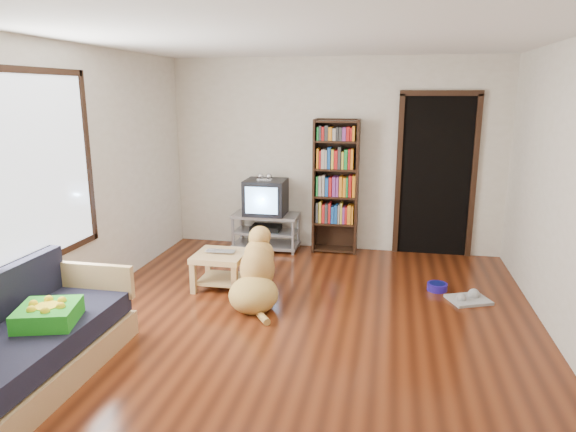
% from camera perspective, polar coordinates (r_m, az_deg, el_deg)
% --- Properties ---
extents(ground, '(5.00, 5.00, 0.00)m').
position_cam_1_polar(ground, '(5.00, 1.54, -11.76)').
color(ground, '#5E2610').
rests_on(ground, ground).
extents(ceiling, '(5.00, 5.00, 0.00)m').
position_cam_1_polar(ceiling, '(4.54, 1.76, 19.39)').
color(ceiling, white).
rests_on(ceiling, ground).
extents(wall_back, '(4.50, 0.00, 4.50)m').
position_cam_1_polar(wall_back, '(7.05, 5.13, 6.69)').
color(wall_back, beige).
rests_on(wall_back, ground).
extents(wall_front, '(4.50, 0.00, 4.50)m').
position_cam_1_polar(wall_front, '(2.26, -9.34, -8.46)').
color(wall_front, beige).
rests_on(wall_front, ground).
extents(wall_left, '(0.00, 5.00, 5.00)m').
position_cam_1_polar(wall_left, '(5.44, -22.45, 3.68)').
color(wall_left, beige).
rests_on(wall_left, ground).
extents(wall_right, '(0.00, 5.00, 5.00)m').
position_cam_1_polar(wall_right, '(4.77, 29.35, 1.68)').
color(wall_right, beige).
rests_on(wall_right, ground).
extents(green_cushion, '(0.53, 0.53, 0.14)m').
position_cam_1_polar(green_cushion, '(4.39, -25.11, -9.87)').
color(green_cushion, green).
rests_on(green_cushion, sofa).
extents(laptop, '(0.33, 0.22, 0.03)m').
position_cam_1_polar(laptop, '(5.73, -7.65, -4.09)').
color(laptop, '#B6B6BA').
rests_on(laptop, coffee_table).
extents(dog_bowl, '(0.22, 0.22, 0.08)m').
position_cam_1_polar(dog_bowl, '(5.97, 16.24, -7.56)').
color(dog_bowl, '#24148F').
rests_on(dog_bowl, ground).
extents(grey_rag, '(0.49, 0.45, 0.03)m').
position_cam_1_polar(grey_rag, '(5.79, 19.41, -8.77)').
color(grey_rag, '#ACACAC').
rests_on(grey_rag, ground).
extents(window, '(0.03, 1.46, 1.70)m').
position_cam_1_polar(window, '(5.00, -25.65, 4.90)').
color(window, white).
rests_on(window, wall_left).
extents(doorway, '(1.03, 0.05, 2.19)m').
position_cam_1_polar(doorway, '(7.03, 16.11, 4.71)').
color(doorway, black).
rests_on(doorway, wall_back).
extents(tv_stand, '(0.90, 0.45, 0.50)m').
position_cam_1_polar(tv_stand, '(7.16, -2.45, -1.57)').
color(tv_stand, '#99999E').
rests_on(tv_stand, ground).
extents(crt_tv, '(0.55, 0.52, 0.58)m').
position_cam_1_polar(crt_tv, '(7.07, -2.45, 2.18)').
color(crt_tv, black).
rests_on(crt_tv, tv_stand).
extents(bookshelf, '(0.60, 0.30, 1.80)m').
position_cam_1_polar(bookshelf, '(6.93, 5.34, 4.07)').
color(bookshelf, black).
rests_on(bookshelf, ground).
extents(sofa, '(0.80, 1.80, 0.80)m').
position_cam_1_polar(sofa, '(4.46, -27.04, -12.90)').
color(sofa, tan).
rests_on(sofa, ground).
extents(coffee_table, '(0.55, 0.55, 0.40)m').
position_cam_1_polar(coffee_table, '(5.80, -7.52, -5.25)').
color(coffee_table, tan).
rests_on(coffee_table, ground).
extents(dog, '(0.53, 0.97, 0.81)m').
position_cam_1_polar(dog, '(5.32, -3.54, -6.73)').
color(dog, tan).
rests_on(dog, ground).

